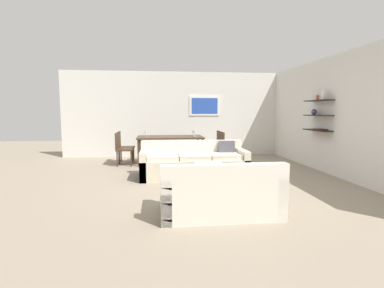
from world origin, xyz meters
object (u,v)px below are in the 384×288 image
(sofa_beige, at_px, (194,164))
(dining_chair_left_far, at_px, (123,145))
(loveseat_white, at_px, (219,194))
(decorative_bowl, at_px, (213,168))
(dining_chair_right_far, at_px, (215,144))
(dining_chair_left_near, at_px, (121,147))
(dining_chair_right_near, at_px, (218,146))
(wine_glass_right_far, at_px, (194,132))
(dining_table, at_px, (170,139))
(candle_jar, at_px, (230,166))
(coffee_table, at_px, (216,180))
(wine_glass_left_far, at_px, (146,132))
(wine_glass_right_near, at_px, (195,132))

(sofa_beige, distance_m, dining_chair_left_far, 2.70)
(loveseat_white, height_order, decorative_bowl, loveseat_white)
(loveseat_white, distance_m, dining_chair_right_far, 4.52)
(dining_chair_left_near, distance_m, dining_chair_right_near, 2.62)
(sofa_beige, relative_size, wine_glass_right_far, 14.80)
(loveseat_white, height_order, dining_table, loveseat_white)
(candle_jar, bearing_deg, coffee_table, -155.32)
(dining_chair_left_near, distance_m, wine_glass_left_far, 0.81)
(candle_jar, relative_size, dining_chair_left_near, 0.09)
(coffee_table, distance_m, candle_jar, 0.41)
(loveseat_white, relative_size, dining_chair_right_near, 1.88)
(loveseat_white, xyz_separation_m, decorative_bowl, (0.16, 1.29, 0.13))
(decorative_bowl, distance_m, wine_glass_right_near, 2.84)
(coffee_table, height_order, wine_glass_right_near, wine_glass_right_near)
(decorative_bowl, relative_size, dining_table, 0.17)
(loveseat_white, bearing_deg, wine_glass_left_far, 105.29)
(dining_chair_left_near, height_order, dining_chair_right_far, same)
(decorative_bowl, bearing_deg, dining_chair_right_far, 78.49)
(candle_jar, height_order, wine_glass_right_near, wine_glass_right_near)
(sofa_beige, distance_m, wine_glass_right_near, 1.80)
(decorative_bowl, bearing_deg, candle_jar, 13.91)
(sofa_beige, distance_m, wine_glass_right_far, 2.03)
(candle_jar, xyz_separation_m, wine_glass_left_far, (-1.68, 2.97, 0.44))
(wine_glass_right_far, bearing_deg, dining_chair_right_near, -28.94)
(candle_jar, distance_m, dining_table, 3.03)
(wine_glass_left_far, bearing_deg, wine_glass_right_near, -10.53)
(wine_glass_left_far, relative_size, wine_glass_right_near, 0.93)
(decorative_bowl, bearing_deg, dining_chair_left_far, 122.12)
(loveseat_white, distance_m, dining_chair_right_near, 4.07)
(dining_table, relative_size, dining_chair_right_near, 2.06)
(wine_glass_right_far, bearing_deg, coffee_table, -89.42)
(sofa_beige, xyz_separation_m, decorative_bowl, (0.23, -1.12, 0.13))
(dining_chair_right_near, bearing_deg, dining_chair_left_near, 180.00)
(sofa_beige, distance_m, dining_chair_left_near, 2.37)
(dining_chair_right_far, relative_size, wine_glass_left_far, 5.71)
(loveseat_white, height_order, wine_glass_left_far, wine_glass_left_far)
(dining_chair_right_far, height_order, wine_glass_right_far, wine_glass_right_far)
(dining_chair_left_far, distance_m, dining_chair_right_far, 2.62)
(decorative_bowl, relative_size, candle_jar, 3.77)
(coffee_table, height_order, dining_chair_right_far, dining_chair_right_far)
(loveseat_white, height_order, dining_chair_right_far, dining_chair_right_far)
(coffee_table, xyz_separation_m, dining_chair_left_near, (-2.02, 2.76, 0.31))
(dining_table, bearing_deg, coffee_table, -76.71)
(candle_jar, distance_m, dining_chair_right_far, 3.09)
(sofa_beige, relative_size, coffee_table, 2.19)
(sofa_beige, bearing_deg, dining_chair_left_far, 130.71)
(dining_table, height_order, wine_glass_right_far, wine_glass_right_far)
(decorative_bowl, height_order, dining_table, dining_table)
(candle_jar, height_order, wine_glass_right_far, wine_glass_right_far)
(dining_chair_left_far, bearing_deg, dining_chair_left_near, -90.00)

